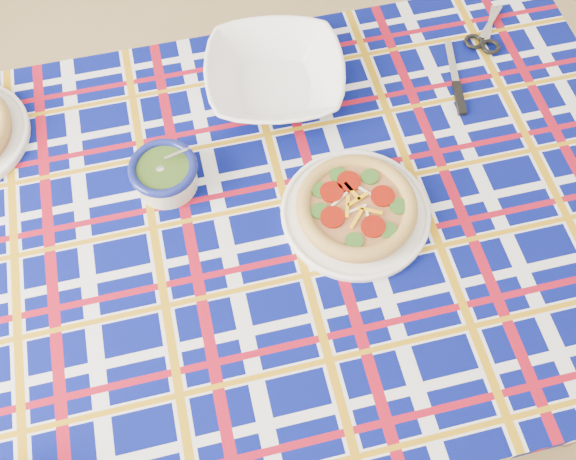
{
  "coord_description": "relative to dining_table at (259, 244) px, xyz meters",
  "views": [
    {
      "loc": [
        -0.13,
        -0.64,
        1.68
      ],
      "look_at": [
        -0.04,
        -0.13,
        0.71
      ],
      "focal_mm": 40.0,
      "sensor_mm": 36.0,
      "label": 1
    }
  ],
  "objects": [
    {
      "name": "kitchen_scissors",
      "position": [
        0.56,
        0.38,
        0.08
      ],
      "size": [
        0.16,
        0.18,
        0.01
      ],
      "primitive_type": null,
      "rotation": [
        0.0,
        0.0,
        0.97
      ],
      "color": "silver",
      "rests_on": "tablecloth"
    },
    {
      "name": "main_focaccia_plate",
      "position": [
        0.17,
        -0.01,
        0.1
      ],
      "size": [
        0.29,
        0.29,
        0.05
      ],
      "primitive_type": null,
      "rotation": [
        0.0,
        0.0,
        0.07
      ],
      "color": "#AB6B3C",
      "rests_on": "tablecloth"
    },
    {
      "name": "serving_bowl",
      "position": [
        0.09,
        0.3,
        0.1
      ],
      "size": [
        0.3,
        0.3,
        0.07
      ],
      "primitive_type": "imported",
      "rotation": [
        0.0,
        0.0,
        -0.12
      ],
      "color": "white",
      "rests_on": "tablecloth"
    },
    {
      "name": "table_knife",
      "position": [
        0.45,
        0.29,
        0.08
      ],
      "size": [
        0.05,
        0.2,
        0.01
      ],
      "primitive_type": null,
      "rotation": [
        0.0,
        0.0,
        1.41
      ],
      "color": "silver",
      "rests_on": "tablecloth"
    },
    {
      "name": "floor",
      "position": [
        0.09,
        0.1,
        -0.62
      ],
      "size": [
        4.0,
        4.0,
        0.0
      ],
      "primitive_type": "plane",
      "color": "olive",
      "rests_on": "ground"
    },
    {
      "name": "tablecloth",
      "position": [
        0.0,
        0.0,
        0.02
      ],
      "size": [
        1.53,
        1.01,
        0.1
      ],
      "primitive_type": null,
      "rotation": [
        0.0,
        0.0,
        0.04
      ],
      "color": "#050C5E",
      "rests_on": "dining_table"
    },
    {
      "name": "dining_table",
      "position": [
        0.0,
        0.0,
        0.0
      ],
      "size": [
        1.5,
        0.98,
        0.68
      ],
      "rotation": [
        0.0,
        0.0,
        0.04
      ],
      "color": "brown",
      "rests_on": "floor"
    },
    {
      "name": "pesto_bowl",
      "position": [
        -0.15,
        0.12,
        0.11
      ],
      "size": [
        0.13,
        0.13,
        0.07
      ],
      "primitive_type": null,
      "rotation": [
        0.0,
        0.0,
        -0.09
      ],
      "color": "#223C10",
      "rests_on": "tablecloth"
    }
  ]
}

